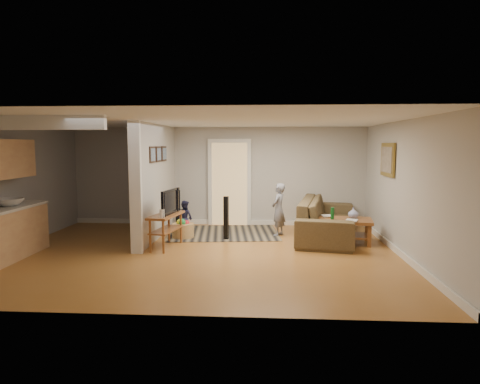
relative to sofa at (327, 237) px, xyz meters
name	(u,v)px	position (x,y,z in m)	size (l,w,h in m)	color
ground	(201,253)	(-2.60, -1.58, 0.00)	(7.50, 7.50, 0.00)	#985F26
room_shell	(150,175)	(-3.67, -1.16, 1.46)	(7.54, 6.02, 2.52)	#BBB8B4
area_rug	(223,233)	(-2.37, 0.28, 0.01)	(2.55, 1.86, 0.01)	black
sofa	(327,237)	(0.00, 0.00, 0.00)	(2.93, 1.14, 0.86)	#403620
coffee_table	(341,224)	(0.21, -0.51, 0.40)	(1.39, 0.94, 0.77)	brown
tv_console	(166,217)	(-3.34, -1.19, 0.62)	(0.57, 1.13, 0.93)	brown
speaker_left	(226,218)	(-2.23, -0.38, 0.47)	(0.09, 0.09, 0.95)	black
speaker_right	(178,208)	(-3.60, 1.12, 0.46)	(0.09, 0.09, 0.91)	black
toy_basket	(183,230)	(-3.20, -0.26, 0.18)	(0.49, 0.49, 0.43)	#9F7D45
child	(278,235)	(-1.08, 0.09, 0.00)	(0.43, 0.29, 1.19)	gray
toddler	(185,235)	(-3.20, -0.02, 0.00)	(0.39, 0.30, 0.80)	#1E2040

